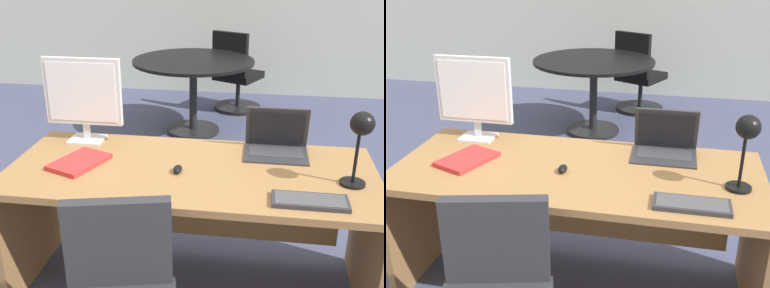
% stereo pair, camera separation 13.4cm
% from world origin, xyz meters
% --- Properties ---
extents(ground, '(12.00, 12.00, 0.00)m').
position_xyz_m(ground, '(0.00, 1.50, 0.00)').
color(ground, '#474C6B').
extents(desk, '(1.89, 0.83, 0.73)m').
position_xyz_m(desk, '(0.00, 0.05, 0.54)').
color(desk, '#9E7042').
rests_on(desk, ground).
extents(monitor, '(0.45, 0.16, 0.49)m').
position_xyz_m(monitor, '(-0.67, 0.29, 1.02)').
color(monitor, silver).
rests_on(monitor, desk).
extents(laptop, '(0.35, 0.27, 0.25)m').
position_xyz_m(laptop, '(0.44, 0.30, 0.81)').
color(laptop, '#2D2D33').
rests_on(laptop, desk).
extents(keyboard, '(0.34, 0.14, 0.02)m').
position_xyz_m(keyboard, '(0.58, -0.28, 0.75)').
color(keyboard, '#2D2D33').
rests_on(keyboard, desk).
extents(mouse, '(0.04, 0.08, 0.03)m').
position_xyz_m(mouse, '(-0.06, -0.05, 0.75)').
color(mouse, black).
rests_on(mouse, desk).
extents(desk_lamp, '(0.12, 0.14, 0.38)m').
position_xyz_m(desk_lamp, '(0.79, -0.08, 1.01)').
color(desk_lamp, black).
rests_on(desk_lamp, desk).
extents(book, '(0.30, 0.35, 0.02)m').
position_xyz_m(book, '(-0.59, -0.03, 0.75)').
color(book, red).
rests_on(book, desk).
extents(meeting_table, '(1.22, 1.22, 0.77)m').
position_xyz_m(meeting_table, '(-0.35, 2.44, 0.58)').
color(meeting_table, black).
rests_on(meeting_table, ground).
extents(meeting_chair_near, '(0.61, 0.63, 0.95)m').
position_xyz_m(meeting_chair_near, '(0.04, 3.24, 0.38)').
color(meeting_chair_near, black).
rests_on(meeting_chair_near, ground).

